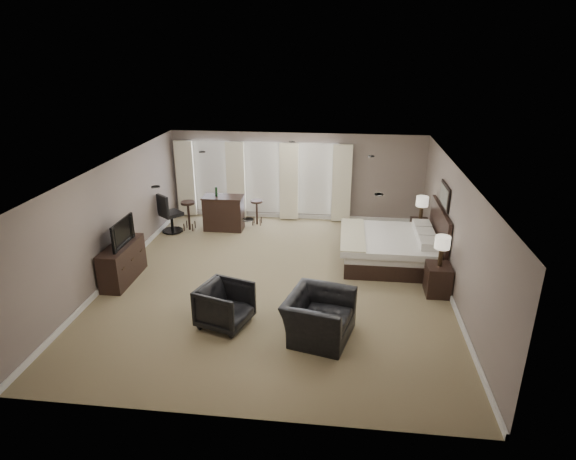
# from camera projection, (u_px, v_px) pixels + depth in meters

# --- Properties ---
(room) EXTENTS (7.60, 8.60, 2.64)m
(room) POSITION_uv_depth(u_px,v_px,m) (277.00, 228.00, 10.36)
(room) COLOR #7F7151
(room) RESTS_ON ground
(window_bay) EXTENTS (5.25, 0.20, 2.30)m
(window_bay) POSITION_uv_depth(u_px,v_px,m) (262.00, 180.00, 14.30)
(window_bay) COLOR silver
(window_bay) RESTS_ON room
(bed) EXTENTS (2.27, 2.17, 1.44)m
(bed) POSITION_uv_depth(u_px,v_px,m) (391.00, 235.00, 11.50)
(bed) COLOR silver
(bed) RESTS_ON ground
(nightstand_near) EXTENTS (0.50, 0.61, 0.66)m
(nightstand_near) POSITION_uv_depth(u_px,v_px,m) (438.00, 280.00, 10.20)
(nightstand_near) COLOR black
(nightstand_near) RESTS_ON ground
(nightstand_far) EXTENTS (0.46, 0.56, 0.62)m
(nightstand_far) POSITION_uv_depth(u_px,v_px,m) (419.00, 231.00, 12.89)
(nightstand_far) COLOR black
(nightstand_far) RESTS_ON ground
(lamp_near) EXTENTS (0.32, 0.32, 0.66)m
(lamp_near) POSITION_uv_depth(u_px,v_px,m) (441.00, 251.00, 9.96)
(lamp_near) COLOR beige
(lamp_near) RESTS_ON nightstand_near
(lamp_far) EXTENTS (0.32, 0.32, 0.65)m
(lamp_far) POSITION_uv_depth(u_px,v_px,m) (421.00, 208.00, 12.66)
(lamp_far) COLOR beige
(lamp_far) RESTS_ON nightstand_far
(wall_art) EXTENTS (0.04, 0.96, 0.56)m
(wall_art) POSITION_uv_depth(u_px,v_px,m) (444.00, 196.00, 11.00)
(wall_art) COLOR slate
(wall_art) RESTS_ON room
(dresser) EXTENTS (0.48, 1.48, 0.86)m
(dresser) POSITION_uv_depth(u_px,v_px,m) (123.00, 263.00, 10.76)
(dresser) COLOR black
(dresser) RESTS_ON ground
(tv) EXTENTS (0.59, 1.03, 0.13)m
(tv) POSITION_uv_depth(u_px,v_px,m) (120.00, 242.00, 10.58)
(tv) COLOR black
(tv) RESTS_ON dresser
(armchair_near) EXTENTS (1.11, 1.42, 1.10)m
(armchair_near) POSITION_uv_depth(u_px,v_px,m) (319.00, 310.00, 8.63)
(armchair_near) COLOR black
(armchair_near) RESTS_ON ground
(armchair_far) EXTENTS (1.05, 1.09, 0.91)m
(armchair_far) POSITION_uv_depth(u_px,v_px,m) (225.00, 304.00, 9.02)
(armchair_far) COLOR black
(armchair_far) RESTS_ON ground
(bar_counter) EXTENTS (1.14, 0.59, 1.00)m
(bar_counter) POSITION_uv_depth(u_px,v_px,m) (224.00, 213.00, 13.68)
(bar_counter) COLOR black
(bar_counter) RESTS_ON ground
(bar_stool_left) EXTENTS (0.46, 0.46, 0.84)m
(bar_stool_left) POSITION_uv_depth(u_px,v_px,m) (189.00, 216.00, 13.69)
(bar_stool_left) COLOR black
(bar_stool_left) RESTS_ON ground
(bar_stool_right) EXTENTS (0.46, 0.46, 0.74)m
(bar_stool_right) POSITION_uv_depth(u_px,v_px,m) (257.00, 212.00, 14.10)
(bar_stool_right) COLOR black
(bar_stool_right) RESTS_ON ground
(desk_chair) EXTENTS (0.81, 0.81, 1.13)m
(desk_chair) POSITION_uv_depth(u_px,v_px,m) (171.00, 213.00, 13.48)
(desk_chair) COLOR black
(desk_chair) RESTS_ON ground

